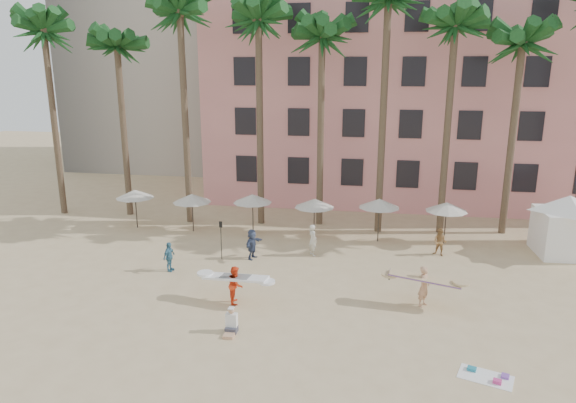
% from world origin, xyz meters
% --- Properties ---
extents(ground, '(120.00, 120.00, 0.00)m').
position_xyz_m(ground, '(0.00, 0.00, 0.00)').
color(ground, '#D1B789').
rests_on(ground, ground).
extents(pink_hotel, '(35.00, 14.00, 16.00)m').
position_xyz_m(pink_hotel, '(7.00, 26.00, 8.00)').
color(pink_hotel, pink).
rests_on(pink_hotel, ground).
extents(palm_row, '(44.40, 5.40, 16.30)m').
position_xyz_m(palm_row, '(0.51, 15.00, 12.97)').
color(palm_row, brown).
rests_on(palm_row, ground).
extents(umbrella_row, '(22.50, 2.70, 2.73)m').
position_xyz_m(umbrella_row, '(-3.00, 12.50, 2.33)').
color(umbrella_row, '#332B23').
rests_on(umbrella_row, ground).
extents(cabana, '(4.68, 4.68, 3.50)m').
position_xyz_m(cabana, '(13.53, 11.87, 2.07)').
color(cabana, white).
rests_on(cabana, ground).
extents(beach_towel, '(2.03, 1.53, 0.14)m').
position_xyz_m(beach_towel, '(6.81, -1.65, 0.03)').
color(beach_towel, white).
rests_on(beach_towel, ground).
extents(carrier_yellow, '(3.19, 1.14, 1.88)m').
position_xyz_m(carrier_yellow, '(5.05, 3.71, 1.05)').
color(carrier_yellow, tan).
rests_on(carrier_yellow, ground).
extents(carrier_white, '(3.14, 1.21, 1.75)m').
position_xyz_m(carrier_white, '(-3.41, 2.59, 0.94)').
color(carrier_white, '#FF421A').
rests_on(carrier_white, ground).
extents(beachgoers, '(15.13, 5.78, 1.84)m').
position_xyz_m(beachgoers, '(-1.68, 8.44, 0.85)').
color(beachgoers, '#394665').
rests_on(beachgoers, ground).
extents(paddle, '(0.18, 0.04, 2.23)m').
position_xyz_m(paddle, '(-5.66, 7.77, 1.41)').
color(paddle, black).
rests_on(paddle, ground).
extents(seated_man, '(0.47, 0.82, 1.07)m').
position_xyz_m(seated_man, '(-2.85, -0.15, 0.37)').
color(seated_man, '#3F3F4C').
rests_on(seated_man, ground).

